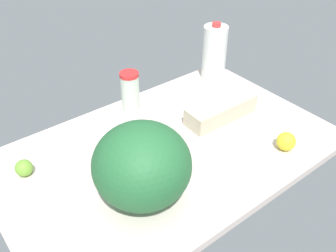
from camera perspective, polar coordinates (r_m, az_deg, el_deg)
countertop at (r=136.40cm, az=0.00°, el=-3.89°), size 120.00×76.00×3.00cm
watermelon at (r=110.22cm, az=-3.99°, el=-5.94°), size 29.56×29.56×25.27cm
milk_jug at (r=174.78cm, az=7.07°, el=11.04°), size 10.94×10.94×26.72cm
tumbler_cup at (r=152.53cm, az=-5.79°, el=5.31°), size 7.67×7.67×16.69cm
egg_carton at (r=150.14cm, az=8.07°, el=2.40°), size 30.37×10.89×7.24cm
lime_loose at (r=132.14cm, az=-21.10°, el=-5.98°), size 5.73×5.73×5.73cm
lemon_beside_bowl at (r=139.53cm, az=17.55°, el=-2.25°), size 6.81×6.81×6.81cm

